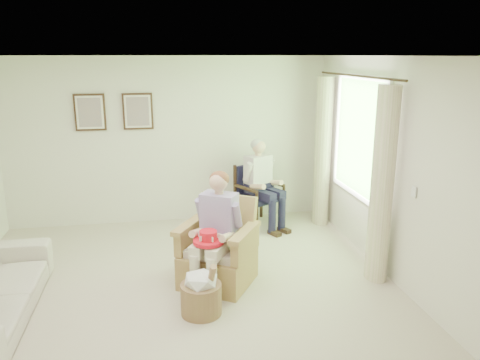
{
  "coord_description": "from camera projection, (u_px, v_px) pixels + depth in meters",
  "views": [
    {
      "loc": [
        -0.2,
        -4.56,
        2.61
      ],
      "look_at": [
        0.84,
        1.15,
        1.05
      ],
      "focal_mm": 35.0,
      "sensor_mm": 36.0,
      "label": 1
    }
  ],
  "objects": [
    {
      "name": "floor",
      "position": [
        183.0,
        305.0,
        5.05
      ],
      "size": [
        5.5,
        5.5,
        0.0
      ],
      "primitive_type": "plane",
      "color": "#C0B29B",
      "rests_on": "ground"
    },
    {
      "name": "back_wall",
      "position": [
        169.0,
        141.0,
        7.32
      ],
      "size": [
        5.0,
        0.04,
        2.6
      ],
      "primitive_type": "cube",
      "color": "silver",
      "rests_on": "ground"
    },
    {
      "name": "front_wall",
      "position": [
        211.0,
        357.0,
        2.1
      ],
      "size": [
        5.0,
        0.04,
        2.6
      ],
      "primitive_type": "cube",
      "color": "silver",
      "rests_on": "ground"
    },
    {
      "name": "right_wall",
      "position": [
        407.0,
        178.0,
        5.14
      ],
      "size": [
        0.04,
        5.5,
        2.6
      ],
      "primitive_type": "cube",
      "color": "silver",
      "rests_on": "ground"
    },
    {
      "name": "ceiling",
      "position": [
        174.0,
        56.0,
        4.37
      ],
      "size": [
        5.0,
        5.5,
        0.02
      ],
      "primitive_type": "cube",
      "color": "white",
      "rests_on": "back_wall"
    },
    {
      "name": "window",
      "position": [
        359.0,
        135.0,
        6.2
      ],
      "size": [
        0.13,
        2.5,
        1.63
      ],
      "color": "#2D6B23",
      "rests_on": "right_wall"
    },
    {
      "name": "curtain_left",
      "position": [
        382.0,
        186.0,
        5.36
      ],
      "size": [
        0.34,
        0.34,
        2.3
      ],
      "primitive_type": "cylinder",
      "color": "beige",
      "rests_on": "ground"
    },
    {
      "name": "curtain_right",
      "position": [
        323.0,
        152.0,
        7.22
      ],
      "size": [
        0.34,
        0.34,
        2.3
      ],
      "primitive_type": "cylinder",
      "color": "beige",
      "rests_on": "ground"
    },
    {
      "name": "framed_print_left",
      "position": [
        90.0,
        112.0,
        6.96
      ],
      "size": [
        0.45,
        0.05,
        0.55
      ],
      "color": "#382114",
      "rests_on": "back_wall"
    },
    {
      "name": "framed_print_right",
      "position": [
        138.0,
        111.0,
        7.08
      ],
      "size": [
        0.45,
        0.05,
        0.55
      ],
      "color": "#382114",
      "rests_on": "back_wall"
    },
    {
      "name": "wicker_armchair",
      "position": [
        217.0,
        257.0,
        5.48
      ],
      "size": [
        0.78,
        0.78,
        1.0
      ],
      "rotation": [
        0.0,
        0.0,
        -0.56
      ],
      "color": "tan",
      "rests_on": "ground"
    },
    {
      "name": "wood_armchair",
      "position": [
        258.0,
        192.0,
        7.37
      ],
      "size": [
        0.61,
        0.57,
        0.94
      ],
      "rotation": [
        0.0,
        0.0,
        0.5
      ],
      "color": "black",
      "rests_on": "ground"
    },
    {
      "name": "person_wicker",
      "position": [
        219.0,
        224.0,
        5.24
      ],
      "size": [
        0.4,
        0.62,
        1.33
      ],
      "rotation": [
        0.0,
        0.0,
        -0.56
      ],
      "color": "beige",
      "rests_on": "ground"
    },
    {
      "name": "person_dark",
      "position": [
        260.0,
        178.0,
        7.15
      ],
      "size": [
        0.4,
        0.63,
        1.35
      ],
      "rotation": [
        0.0,
        0.0,
        0.5
      ],
      "color": "#1A1734",
      "rests_on": "ground"
    },
    {
      "name": "red_hat",
      "position": [
        208.0,
        239.0,
        5.08
      ],
      "size": [
        0.33,
        0.33,
        0.14
      ],
      "color": "red",
      "rests_on": "person_wicker"
    },
    {
      "name": "hatbox",
      "position": [
        201.0,
        292.0,
        4.82
      ],
      "size": [
        0.51,
        0.51,
        0.63
      ],
      "color": "tan",
      "rests_on": "ground"
    }
  ]
}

